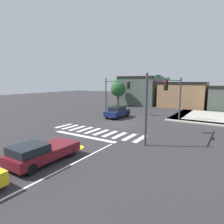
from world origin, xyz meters
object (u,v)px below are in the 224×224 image
at_px(car_navy, 117,112).
at_px(traffic_signal_northwest, 116,89).
at_px(traffic_signal_northeast, 168,91).
at_px(car_maroon, 41,152).
at_px(traffic_signal_southeast, 156,94).
at_px(roadside_tree, 118,89).

bearing_deg(car_navy, traffic_signal_northwest, -145.99).
distance_m(traffic_signal_northeast, car_maroon, 18.06).
bearing_deg(traffic_signal_southeast, traffic_signal_northwest, 45.57).
distance_m(traffic_signal_southeast, car_navy, 10.69).
xyz_separation_m(traffic_signal_northeast, car_navy, (-6.09, -2.37, -2.95)).
bearing_deg(car_maroon, car_navy, 13.57).
distance_m(traffic_signal_northwest, traffic_signal_southeast, 13.40).
xyz_separation_m(traffic_signal_northwest, traffic_signal_southeast, (9.57, -9.38, 0.16)).
bearing_deg(traffic_signal_northwest, traffic_signal_southeast, -44.43).
bearing_deg(car_maroon, traffic_signal_southeast, -25.42).
xyz_separation_m(traffic_signal_northwest, traffic_signal_northeast, (7.90, -0.32, 0.02)).
relative_size(traffic_signal_northwest, car_maroon, 1.21).
relative_size(traffic_signal_northeast, car_navy, 1.29).
xyz_separation_m(traffic_signal_southeast, car_navy, (-7.75, 6.69, -3.08)).
bearing_deg(traffic_signal_northwest, traffic_signal_northeast, -2.29).
height_order(traffic_signal_northwest, car_maroon, traffic_signal_northwest).
relative_size(traffic_signal_southeast, car_maroon, 1.29).
relative_size(traffic_signal_southeast, roadside_tree, 1.16).
bearing_deg(traffic_signal_southeast, roadside_tree, 38.64).
relative_size(traffic_signal_northeast, roadside_tree, 1.10).
distance_m(traffic_signal_northwest, car_navy, 4.37).
relative_size(traffic_signal_northwest, traffic_signal_northeast, 1.00).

